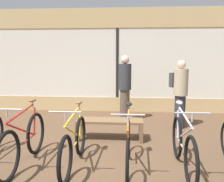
{
  "coord_description": "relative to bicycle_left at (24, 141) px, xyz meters",
  "views": [
    {
      "loc": [
        0.47,
        -4.25,
        1.82
      ],
      "look_at": [
        0.0,
        1.53,
        0.95
      ],
      "focal_mm": 40.0,
      "sensor_mm": 36.0,
      "label": 1
    }
  ],
  "objects": [
    {
      "name": "ground_plane",
      "position": [
        1.28,
        0.49,
        -0.41
      ],
      "size": [
        24.0,
        24.0,
        0.0
      ],
      "primitive_type": "plane",
      "color": "brown"
    },
    {
      "name": "bicycle_left",
      "position": [
        0.0,
        0.0,
        0.0
      ],
      "size": [
        0.46,
        1.81,
        1.06
      ],
      "color": "black",
      "rests_on": "ground_plane"
    },
    {
      "name": "shop_back_wall",
      "position": [
        1.28,
        4.04,
        1.23
      ],
      "size": [
        12.0,
        0.08,
        3.2
      ],
      "color": "tan",
      "rests_on": "ground_plane"
    },
    {
      "name": "bicycle_right",
      "position": [
        2.55,
        0.02,
        -0.0
      ],
      "size": [
        0.46,
        1.8,
        1.05
      ],
      "color": "black",
      "rests_on": "ground_plane"
    },
    {
      "name": "customer_near_rack",
      "position": [
        2.92,
        2.38,
        0.49
      ],
      "size": [
        0.49,
        0.56,
        1.67
      ],
      "color": "#2D2D38",
      "rests_on": "ground_plane"
    },
    {
      "name": "display_bench",
      "position": [
        1.28,
        1.37,
        -0.05
      ],
      "size": [
        1.4,
        0.44,
        0.43
      ],
      "color": "brown",
      "rests_on": "ground_plane"
    },
    {
      "name": "bicycle_center_left",
      "position": [
        0.83,
        0.02,
        -0.02
      ],
      "size": [
        0.46,
        1.74,
        1.03
      ],
      "color": "black",
      "rests_on": "ground_plane"
    },
    {
      "name": "bicycle_center_right",
      "position": [
        1.7,
        0.03,
        -0.03
      ],
      "size": [
        0.46,
        1.72,
        1.01
      ],
      "color": "black",
      "rests_on": "ground_plane"
    },
    {
      "name": "customer_by_window",
      "position": [
        1.55,
        2.89,
        0.53
      ],
      "size": [
        0.41,
        0.41,
        1.77
      ],
      "color": "brown",
      "rests_on": "ground_plane"
    }
  ]
}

